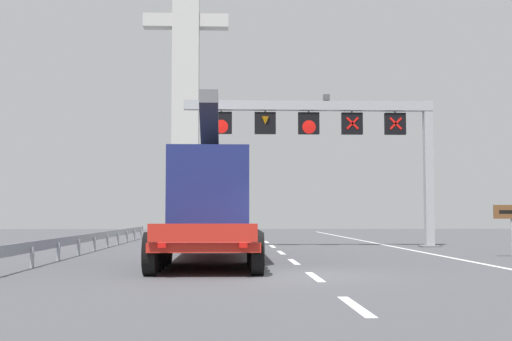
% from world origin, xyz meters
% --- Properties ---
extents(ground, '(112.00, 112.00, 0.00)m').
position_xyz_m(ground, '(0.00, 0.00, 0.00)').
color(ground, '#4C4C51').
extents(lane_markings, '(0.20, 40.15, 0.01)m').
position_xyz_m(lane_markings, '(0.41, 12.78, 0.01)').
color(lane_markings, silver).
rests_on(lane_markings, ground).
extents(edge_line_right, '(0.20, 63.00, 0.01)m').
position_xyz_m(edge_line_right, '(6.20, 12.00, 0.01)').
color(edge_line_right, silver).
rests_on(edge_line_right, ground).
extents(overhead_lane_gantry, '(12.12, 0.90, 7.26)m').
position_xyz_m(overhead_lane_gantry, '(3.47, 14.52, 5.66)').
color(overhead_lane_gantry, '#9EA0A5').
rests_on(overhead_lane_gantry, ground).
extents(heavy_haul_truck_red, '(3.04, 14.07, 5.30)m').
position_xyz_m(heavy_haul_truck_red, '(-2.31, 7.26, 1.99)').
color(heavy_haul_truck_red, red).
rests_on(heavy_haul_truck_red, ground).
extents(tourist_info_sign_brown, '(1.39, 0.15, 1.89)m').
position_xyz_m(tourist_info_sign_brown, '(8.61, 6.93, 1.43)').
color(tourist_info_sign_brown, '#9EA0A5').
rests_on(tourist_info_sign_brown, ground).
extents(guardrail_left, '(0.13, 30.43, 0.76)m').
position_xyz_m(guardrail_left, '(-7.45, 13.22, 0.56)').
color(guardrail_left, '#999EA3').
rests_on(guardrail_left, ground).
extents(bridge_pylon_distant, '(9.00, 2.00, 35.55)m').
position_xyz_m(bridge_pylon_distant, '(-6.29, 53.68, 18.17)').
color(bridge_pylon_distant, '#B7B7B2').
rests_on(bridge_pylon_distant, ground).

